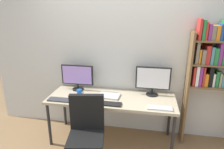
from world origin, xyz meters
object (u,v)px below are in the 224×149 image
Objects in this scene: bookshelf at (213,67)px; laptop_closed at (109,96)px; monitor_left at (77,76)px; computer_mouse at (82,99)px; keyboard_left at (61,100)px; coffee_mug at (79,92)px; desk at (111,101)px; keyboard_right at (160,108)px; office_chair at (87,141)px; monitor_right at (153,80)px; keyboard_center at (108,104)px.

laptop_closed is (-1.47, -0.20, -0.48)m from bookshelf.
monitor_left is 0.46m from computer_mouse.
keyboard_left is 3.70× the size of coffee_mug.
desk is 3.64× the size of monitor_left.
bookshelf is 2.04m from monitor_left.
keyboard_left is at bearing 180.00° from keyboard_right.
desk is 1.92× the size of office_chair.
monitor_right is 1.58× the size of keyboard_right.
keyboard_center is at bearing 0.00° from keyboard_left.
office_chair is 0.77m from laptop_closed.
monitor_left is 5.45× the size of computer_mouse.
monitor_right is (1.20, 0.00, 0.02)m from monitor_left.
laptop_closed is (0.37, 0.18, -0.00)m from computer_mouse.
coffee_mug is (-0.09, 0.16, 0.03)m from computer_mouse.
keyboard_right is (1.40, 0.00, 0.00)m from keyboard_left.
keyboard_right is at bearing -14.99° from laptop_closed.
keyboard_center is at bearing -143.60° from monitor_right.
keyboard_left is at bearing -130.12° from coffee_mug.
coffee_mug is (0.20, 0.24, 0.04)m from keyboard_left.
monitor_right is 1.63× the size of laptop_closed.
coffee_mug reaches higher than desk.
laptop_closed is at bearing -18.35° from monitor_left.
monitor_left is 1.43× the size of keyboard_center.
desk is 1.55m from bookshelf.
keyboard_center is at bearing -10.31° from computer_mouse.
computer_mouse reaches higher than keyboard_right.
bookshelf reaches higher than keyboard_center.
office_chair is 9.34× the size of coffee_mug.
laptop_closed is at bearing 147.78° from desk.
monitor_right is 1.40m from keyboard_left.
bookshelf is (1.43, 0.23, 0.55)m from desk.
monitor_right is 0.51m from keyboard_right.
keyboard_center is 0.26m from laptop_closed.
computer_mouse reaches higher than keyboard_center.
coffee_mug is at bearing -64.94° from monitor_left.
laptop_closed reaches higher than keyboard_right.
keyboard_left reaches higher than desk.
keyboard_center is at bearing -25.08° from coffee_mug.
office_chair is at bearing -116.95° from keyboard_center.
office_chair is 1.09m from monitor_left.
computer_mouse is at bearing -168.24° from bookshelf.
office_chair is 3.09× the size of laptop_closed.
keyboard_center is 1.11× the size of keyboard_right.
coffee_mug is at bearing -173.38° from bookshelf.
office_chair is 0.63m from computer_mouse.
monitor_left is 1.20m from monitor_right.
office_chair is at bearing -39.05° from keyboard_left.
coffee_mug is (-1.10, -0.21, -0.20)m from monitor_right.
keyboard_center is at bearing 63.05° from office_chair.
monitor_right is 1.10m from computer_mouse.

